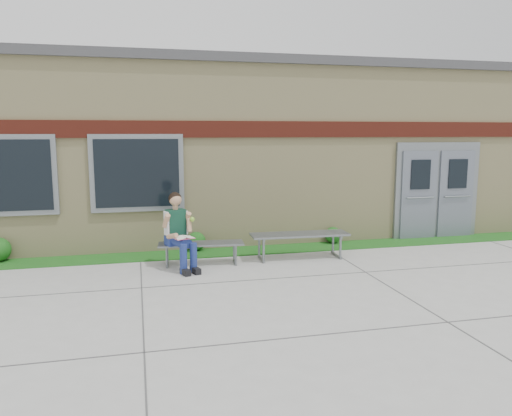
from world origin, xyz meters
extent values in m
plane|color=#9E9E99|center=(0.00, 0.00, 0.00)|extent=(80.00, 80.00, 0.00)
cube|color=#165115|center=(0.00, 2.60, 0.01)|extent=(16.00, 0.80, 0.02)
cube|color=beige|center=(0.00, 6.00, 2.00)|extent=(16.00, 6.00, 4.00)
cube|color=#3F3F42|center=(0.00, 6.00, 4.10)|extent=(16.20, 6.20, 0.20)
cube|color=maroon|center=(0.00, 2.97, 2.60)|extent=(16.00, 0.06, 0.35)
cube|color=slate|center=(-5.50, 2.96, 1.70)|extent=(1.90, 0.08, 1.60)
cube|color=black|center=(-5.50, 2.92, 1.70)|extent=(1.70, 0.04, 1.40)
cube|color=slate|center=(-3.00, 2.96, 1.70)|extent=(1.90, 0.08, 1.60)
cube|color=black|center=(-3.00, 2.92, 1.70)|extent=(1.70, 0.04, 1.40)
cube|color=slate|center=(4.00, 2.96, 1.15)|extent=(2.20, 0.08, 2.30)
cube|color=slate|center=(3.50, 2.91, 1.05)|extent=(0.92, 0.06, 2.10)
cube|color=slate|center=(4.50, 2.91, 1.05)|extent=(0.92, 0.06, 2.10)
cube|color=slate|center=(-1.85, 1.77, 0.41)|extent=(1.67, 0.60, 0.03)
cube|color=slate|center=(-2.50, 1.77, 0.19)|extent=(0.08, 0.46, 0.37)
cube|color=slate|center=(-1.20, 1.77, 0.19)|extent=(0.08, 0.46, 0.37)
cube|color=slate|center=(0.15, 1.77, 0.49)|extent=(2.00, 0.64, 0.04)
cube|color=slate|center=(-0.64, 1.77, 0.23)|extent=(0.07, 0.55, 0.45)
cube|color=slate|center=(0.94, 1.77, 0.23)|extent=(0.07, 0.55, 0.45)
cube|color=navy|center=(-2.34, 1.72, 0.51)|extent=(0.43, 0.36, 0.18)
cube|color=#0F3721|center=(-2.33, 1.70, 0.85)|extent=(0.40, 0.31, 0.50)
sphere|color=tan|center=(-2.33, 1.69, 1.29)|extent=(0.29, 0.29, 0.23)
sphere|color=black|center=(-2.33, 1.71, 1.31)|extent=(0.30, 0.30, 0.24)
cylinder|color=navy|center=(-2.35, 1.42, 0.53)|extent=(0.29, 0.49, 0.16)
cylinder|color=navy|center=(-2.16, 1.48, 0.53)|extent=(0.29, 0.49, 0.16)
cylinder|color=navy|center=(-2.25, 1.18, 0.27)|extent=(0.13, 0.13, 0.55)
cylinder|color=navy|center=(-2.06, 1.23, 0.27)|extent=(0.13, 0.13, 0.55)
cube|color=black|center=(-2.22, 1.10, 0.05)|extent=(0.19, 0.30, 0.11)
cube|color=black|center=(-2.04, 1.16, 0.05)|extent=(0.19, 0.30, 0.11)
cylinder|color=tan|center=(-2.51, 1.58, 0.92)|extent=(0.17, 0.26, 0.29)
cylinder|color=tan|center=(-2.11, 1.70, 0.92)|extent=(0.17, 0.26, 0.29)
cube|color=white|center=(-2.21, 1.32, 0.64)|extent=(0.40, 0.33, 0.02)
cube|color=#D04E76|center=(-2.21, 1.32, 0.63)|extent=(0.40, 0.34, 0.01)
sphere|color=#88C735|center=(-2.04, 1.56, 0.93)|extent=(0.09, 0.09, 0.09)
sphere|color=#165115|center=(-1.82, 2.85, 0.22)|extent=(0.40, 0.40, 0.40)
sphere|color=#165115|center=(1.32, 2.85, 0.20)|extent=(0.37, 0.37, 0.37)
camera|label=1|loc=(-3.01, -7.63, 2.54)|focal=35.00mm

